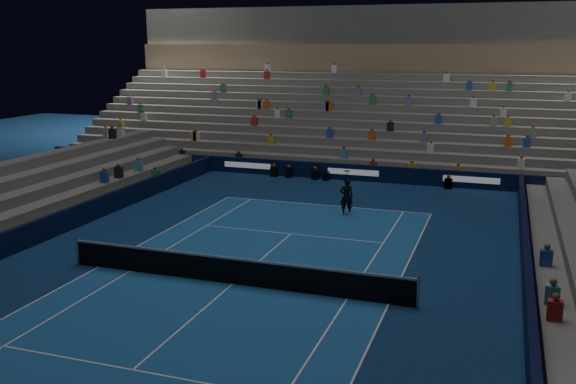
# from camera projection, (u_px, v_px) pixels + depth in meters

# --- Properties ---
(ground) EXTENTS (90.00, 90.00, 0.00)m
(ground) POSITION_uv_depth(u_px,v_px,m) (233.00, 284.00, 22.33)
(ground) COLOR navy
(ground) RESTS_ON ground
(court_surface) EXTENTS (10.97, 23.77, 0.01)m
(court_surface) POSITION_uv_depth(u_px,v_px,m) (233.00, 284.00, 22.33)
(court_surface) COLOR #1B5394
(court_surface) RESTS_ON ground
(sponsor_barrier_far) EXTENTS (44.00, 0.25, 1.00)m
(sponsor_barrier_far) POSITION_uv_depth(u_px,v_px,m) (354.00, 172.00, 39.28)
(sponsor_barrier_far) COLOR black
(sponsor_barrier_far) RESTS_ON ground
(sponsor_barrier_east) EXTENTS (0.25, 37.00, 1.00)m
(sponsor_barrier_east) POSITION_uv_depth(u_px,v_px,m) (529.00, 307.00, 19.17)
(sponsor_barrier_east) COLOR black
(sponsor_barrier_east) RESTS_ON ground
(sponsor_barrier_west) EXTENTS (0.25, 37.00, 1.00)m
(sponsor_barrier_west) POSITION_uv_depth(u_px,v_px,m) (8.00, 243.00, 25.27)
(sponsor_barrier_west) COLOR black
(sponsor_barrier_west) RESTS_ON ground
(grandstand_main) EXTENTS (44.00, 15.20, 11.20)m
(grandstand_main) POSITION_uv_depth(u_px,v_px,m) (383.00, 111.00, 47.30)
(grandstand_main) COLOR slate
(grandstand_main) RESTS_ON ground
(tennis_net) EXTENTS (12.90, 0.10, 1.10)m
(tennis_net) POSITION_uv_depth(u_px,v_px,m) (232.00, 271.00, 22.22)
(tennis_net) COLOR #B2B2B7
(tennis_net) RESTS_ON ground
(tennis_player) EXTENTS (0.78, 0.66, 1.82)m
(tennis_player) POSITION_uv_depth(u_px,v_px,m) (346.00, 197.00, 31.26)
(tennis_player) COLOR black
(tennis_player) RESTS_ON ground
(broadcast_camera) EXTENTS (0.47, 0.87, 0.52)m
(broadcast_camera) POSITION_uv_depth(u_px,v_px,m) (326.00, 176.00, 39.42)
(broadcast_camera) COLOR black
(broadcast_camera) RESTS_ON ground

